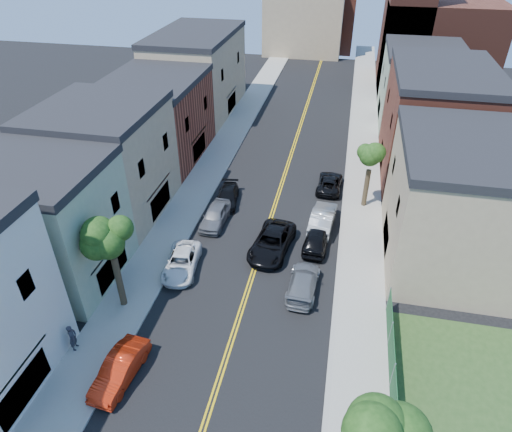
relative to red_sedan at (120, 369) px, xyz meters
The scene contains 28 objects.
sidewalk_left 31.49m from the red_sedan, 94.37° to the left, with size 3.20×100.00×0.15m, color gray.
sidewalk_right 34.13m from the red_sedan, 66.88° to the left, with size 3.20×100.00×0.15m, color gray.
curb_left 31.40m from the red_sedan, 91.19° to the left, with size 0.30×100.00×0.15m, color gray.
curb_right 33.49m from the red_sedan, 69.64° to the left, with size 0.30×100.00×0.15m, color gray.
bldg_left_palegrn 11.80m from the red_sedan, 139.01° to the left, with size 9.00×8.00×8.50m, color gray.
bldg_left_tan_near 18.84m from the red_sedan, 117.42° to the left, with size 9.00×10.00×9.00m, color #998466.
bldg_left_brick 28.86m from the red_sedan, 107.24° to the left, with size 9.00×12.00×8.00m, color brown.
bldg_left_tan_far 42.44m from the red_sedan, 101.61° to the left, with size 9.00×16.00×9.50m, color #998466.
bldg_right_tan 25.12m from the red_sedan, 38.28° to the left, with size 9.00×12.00×9.00m, color #998466.
bldg_right_brick 35.52m from the red_sedan, 56.43° to the left, with size 9.00×14.00×10.00m, color brown.
bldg_right_palegrn 47.70m from the red_sedan, 65.80° to the left, with size 9.00×12.00×8.50m, color gray.
church 62.74m from the red_sedan, 69.52° to the left, with size 16.20×14.20×22.60m.
backdrop_left 73.59m from the red_sedan, 88.83° to the left, with size 14.00×8.00×12.00m, color #998466.
backdrop_center 77.70m from the red_sedan, 85.93° to the left, with size 10.00×8.00×10.00m, color brown.
fence_right 15.03m from the red_sedan, ahead, with size 0.04×15.00×1.90m, color #143F1E.
tree_left_mid 8.30m from the red_sedan, 113.78° to the left, with size 5.20×5.20×9.29m.
tree_right_corner 15.64m from the red_sedan, 18.93° to the right, with size 5.80×5.80×10.35m.
tree_right_far 25.75m from the red_sedan, 57.90° to the left, with size 4.40×4.40×8.03m.
red_sedan is the anchor object (origin of this frame).
white_pickup 9.68m from the red_sedan, 88.67° to the left, with size 2.27×4.93×1.37m, color white.
grey_car_left 16.06m from the red_sedan, 86.46° to the left, with size 1.87×4.64×1.58m, color slate.
black_car_left 19.44m from the red_sedan, 86.55° to the left, with size 1.83×4.51×1.31m, color black.
grey_car_right 13.14m from the red_sedan, 44.94° to the left, with size 2.00×4.91×1.43m, color slate.
black_car_right 17.50m from the red_sedan, 56.14° to the left, with size 1.88×4.66×1.59m, color black.
silver_car_right 20.05m from the red_sedan, 60.10° to the left, with size 1.81×5.19×1.71m, color #9FA2A6.
dark_car_right_far 25.93m from the red_sedan, 67.00° to the left, with size 2.19×4.76×1.32m, color black.
black_suv_lane 14.71m from the red_sedan, 64.31° to the left, with size 2.70×5.85×1.63m, color black.
pedestrian_left 3.84m from the red_sedan, 160.41° to the left, with size 0.67×0.44×1.85m, color #2A2831.
Camera 1 is at (5.33, -5.63, 22.09)m, focal length 31.50 mm.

